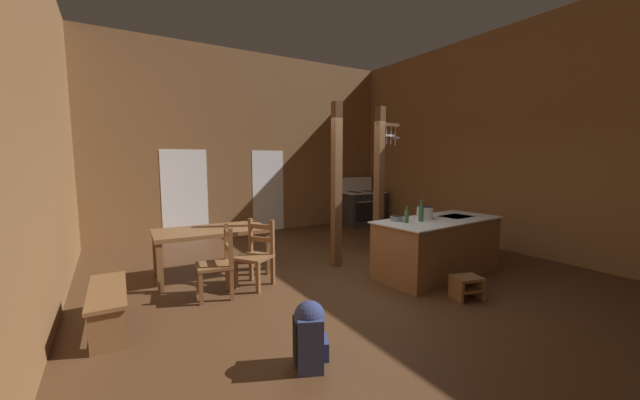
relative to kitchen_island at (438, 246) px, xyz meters
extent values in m
cube|color=#4C301C|center=(-1.32, 0.36, -0.49)|extent=(8.17, 9.37, 0.10)
cube|color=brown|center=(-1.32, 4.72, 1.76)|extent=(8.17, 0.14, 4.41)
cube|color=brown|center=(-5.07, 0.36, 1.76)|extent=(0.14, 9.37, 4.41)
cube|color=brown|center=(2.43, 0.36, 1.76)|extent=(0.14, 9.37, 4.41)
cube|color=white|center=(-2.98, 4.64, 0.58)|extent=(1.00, 0.01, 2.05)
cube|color=white|center=(-0.95, 4.64, 0.58)|extent=(0.84, 0.01, 2.05)
cube|color=brown|center=(0.00, 0.00, -0.01)|extent=(2.17, 1.07, 0.87)
cube|color=silver|center=(0.00, 0.00, 0.43)|extent=(2.23, 1.14, 0.02)
cube|color=black|center=(0.47, 0.04, 0.44)|extent=(0.55, 0.44, 0.00)
cube|color=black|center=(-0.04, 0.43, -0.39)|extent=(1.99, 0.21, 0.10)
cube|color=#292929|center=(1.60, 4.03, 0.01)|extent=(1.14, 0.81, 0.90)
cube|color=black|center=(1.59, 3.65, -0.02)|extent=(0.93, 0.05, 0.52)
cylinder|color=silver|center=(1.58, 3.62, 0.26)|extent=(0.83, 0.06, 0.02)
cube|color=silver|center=(1.60, 4.03, 0.47)|extent=(1.18, 0.85, 0.03)
cube|color=silver|center=(1.62, 4.39, 0.68)|extent=(1.14, 0.09, 0.40)
cylinder|color=black|center=(1.84, 3.87, 0.49)|extent=(0.21, 0.21, 0.01)
cylinder|color=black|center=(1.35, 3.89, 0.49)|extent=(0.21, 0.21, 0.01)
cylinder|color=black|center=(1.86, 4.17, 0.49)|extent=(0.21, 0.21, 0.01)
cylinder|color=black|center=(1.36, 4.19, 0.49)|extent=(0.21, 0.21, 0.01)
cylinder|color=black|center=(1.91, 3.61, 0.38)|extent=(0.05, 0.03, 0.04)
cylinder|color=black|center=(1.70, 3.62, 0.38)|extent=(0.05, 0.03, 0.04)
cylinder|color=black|center=(1.48, 3.63, 0.38)|extent=(0.05, 0.03, 0.04)
cylinder|color=black|center=(1.26, 3.65, 0.38)|extent=(0.05, 0.03, 0.04)
cube|color=brown|center=(-0.20, 1.22, 0.94)|extent=(0.16, 0.16, 2.76)
cube|color=brown|center=(0.01, 1.24, 2.02)|extent=(0.57, 0.15, 0.06)
cylinder|color=silver|center=(-0.02, 1.24, 1.92)|extent=(0.01, 0.01, 0.18)
cylinder|color=silver|center=(-0.02, 1.24, 1.81)|extent=(0.22, 0.22, 0.04)
cylinder|color=silver|center=(-0.02, 1.24, 1.73)|extent=(0.02, 0.02, 0.14)
cylinder|color=silver|center=(0.10, 1.26, 1.92)|extent=(0.01, 0.01, 0.18)
cylinder|color=silver|center=(0.10, 1.26, 1.81)|extent=(0.22, 0.22, 0.04)
cylinder|color=silver|center=(0.10, 1.26, 1.73)|extent=(0.02, 0.02, 0.14)
cylinder|color=silver|center=(0.23, 1.27, 1.91)|extent=(0.01, 0.01, 0.21)
cylinder|color=silver|center=(0.23, 1.27, 1.78)|extent=(0.21, 0.21, 0.04)
cylinder|color=silver|center=(0.23, 1.27, 1.70)|extent=(0.02, 0.02, 0.14)
cube|color=brown|center=(-1.16, 1.18, 0.94)|extent=(0.14, 0.14, 2.76)
cube|color=brown|center=(-0.49, -0.91, -0.16)|extent=(0.42, 0.37, 0.04)
cube|color=brown|center=(-0.64, -0.86, -0.31)|extent=(0.12, 0.28, 0.26)
cube|color=brown|center=(-0.33, -0.95, -0.31)|extent=(0.12, 0.28, 0.26)
cube|color=brown|center=(-0.49, -0.91, -0.31)|extent=(0.39, 0.36, 0.03)
cube|color=brown|center=(-3.10, 1.79, 0.27)|extent=(1.73, 0.96, 0.06)
cube|color=brown|center=(-3.87, 2.20, -0.10)|extent=(0.08, 0.08, 0.68)
cube|color=brown|center=(-2.29, 2.15, -0.10)|extent=(0.08, 0.08, 0.68)
cube|color=brown|center=(-3.90, 1.43, -0.10)|extent=(0.08, 0.08, 0.68)
cube|color=brown|center=(-2.32, 1.37, -0.10)|extent=(0.08, 0.08, 0.68)
cube|color=brown|center=(-2.71, 0.96, -0.01)|extent=(0.61, 0.61, 0.04)
cube|color=brown|center=(-2.76, 0.69, -0.24)|extent=(0.07, 0.07, 0.41)
cube|color=brown|center=(-2.98, 1.01, -0.24)|extent=(0.07, 0.07, 0.41)
cube|color=brown|center=(-2.45, 0.91, 0.03)|extent=(0.07, 0.07, 0.95)
cube|color=brown|center=(-2.66, 1.22, 0.03)|extent=(0.07, 0.07, 0.95)
cube|color=brown|center=(-2.56, 1.07, 0.40)|extent=(0.25, 0.33, 0.07)
cube|color=brown|center=(-2.56, 1.07, 0.21)|extent=(0.25, 0.33, 0.07)
cube|color=brown|center=(-3.30, 0.84, -0.01)|extent=(0.49, 0.49, 0.04)
cube|color=brown|center=(-3.52, 0.68, -0.24)|extent=(0.06, 0.06, 0.41)
cube|color=brown|center=(-3.47, 1.06, -0.24)|extent=(0.06, 0.06, 0.41)
cube|color=brown|center=(-3.14, 0.63, 0.03)|extent=(0.06, 0.06, 0.95)
cube|color=brown|center=(-3.09, 1.01, 0.03)|extent=(0.06, 0.06, 0.95)
cube|color=brown|center=(-3.12, 0.82, 0.40)|extent=(0.09, 0.38, 0.07)
cube|color=brown|center=(-3.12, 0.82, 0.21)|extent=(0.09, 0.38, 0.07)
cube|color=brown|center=(-4.51, 0.56, -0.02)|extent=(0.38, 1.22, 0.04)
cube|color=brown|center=(-4.52, 0.01, -0.24)|extent=(0.31, 0.07, 0.40)
cube|color=brown|center=(-4.50, 1.11, -0.24)|extent=(0.31, 0.07, 0.40)
cube|color=brown|center=(-4.51, 0.56, -0.32)|extent=(0.08, 1.02, 0.06)
cube|color=navy|center=(-3.00, -1.17, -0.20)|extent=(0.33, 0.38, 0.48)
cube|color=navy|center=(-2.88, -1.23, -0.27)|extent=(0.15, 0.23, 0.17)
cylinder|color=black|center=(-3.07, -1.03, -0.20)|extent=(0.05, 0.05, 0.38)
cylinder|color=black|center=(-3.15, -1.21, -0.20)|extent=(0.05, 0.05, 0.38)
sphere|color=navy|center=(-3.00, -1.17, 0.02)|extent=(0.36, 0.36, 0.27)
cylinder|color=silver|center=(-0.17, 0.13, 0.54)|extent=(0.25, 0.25, 0.19)
cylinder|color=black|center=(-0.17, 0.13, 0.64)|extent=(0.26, 0.26, 0.01)
cylinder|color=silver|center=(-0.31, 0.13, 0.59)|extent=(0.05, 0.02, 0.02)
cylinder|color=silver|center=(-0.03, 0.13, 0.59)|extent=(0.05, 0.02, 0.02)
cylinder|color=slate|center=(-0.69, 0.21, 0.48)|extent=(0.19, 0.19, 0.07)
cylinder|color=black|center=(-0.69, 0.21, 0.51)|extent=(0.16, 0.16, 0.00)
cylinder|color=#2D5638|center=(-0.67, 0.03, 0.54)|extent=(0.06, 0.06, 0.18)
cylinder|color=#2D5638|center=(-0.67, 0.03, 0.66)|extent=(0.03, 0.03, 0.06)
cylinder|color=#2D5638|center=(-0.40, 0.00, 0.57)|extent=(0.08, 0.08, 0.25)
cylinder|color=#2D5638|center=(-0.40, 0.00, 0.74)|extent=(0.03, 0.03, 0.09)
camera|label=1|loc=(-4.41, -3.72, 1.37)|focal=19.67mm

